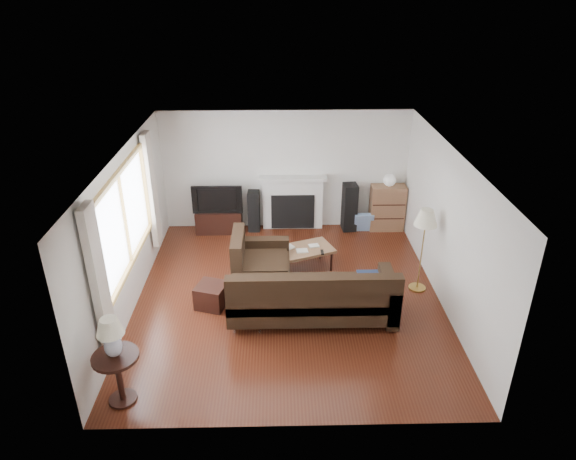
{
  "coord_description": "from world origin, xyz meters",
  "views": [
    {
      "loc": [
        -0.17,
        -7.19,
        4.83
      ],
      "look_at": [
        0.0,
        0.3,
        1.1
      ],
      "focal_mm": 32.0,
      "sensor_mm": 36.0,
      "label": 1
    }
  ],
  "objects_px": {
    "sectional_sofa": "(312,292)",
    "floor_lamp": "(422,250)",
    "tv_stand": "(219,221)",
    "coffee_table": "(302,259)",
    "side_table": "(119,378)",
    "bookshelf": "(387,208)"
  },
  "relations": [
    {
      "from": "sectional_sofa",
      "to": "floor_lamp",
      "type": "height_order",
      "value": "floor_lamp"
    },
    {
      "from": "tv_stand",
      "to": "side_table",
      "type": "bearing_deg",
      "value": -99.07
    },
    {
      "from": "side_table",
      "to": "coffee_table",
      "type": "bearing_deg",
      "value": 52.63
    },
    {
      "from": "bookshelf",
      "to": "floor_lamp",
      "type": "xyz_separation_m",
      "value": [
        0.1,
        -2.32,
        0.26
      ]
    },
    {
      "from": "sectional_sofa",
      "to": "side_table",
      "type": "height_order",
      "value": "sectional_sofa"
    },
    {
      "from": "bookshelf",
      "to": "sectional_sofa",
      "type": "bearing_deg",
      "value": -119.76
    },
    {
      "from": "tv_stand",
      "to": "coffee_table",
      "type": "distance_m",
      "value": 2.31
    },
    {
      "from": "tv_stand",
      "to": "bookshelf",
      "type": "xyz_separation_m",
      "value": [
        3.5,
        0.03,
        0.25
      ]
    },
    {
      "from": "coffee_table",
      "to": "side_table",
      "type": "bearing_deg",
      "value": -148.62
    },
    {
      "from": "floor_lamp",
      "to": "side_table",
      "type": "bearing_deg",
      "value": -150.34
    },
    {
      "from": "side_table",
      "to": "floor_lamp",
      "type": "bearing_deg",
      "value": 29.66
    },
    {
      "from": "bookshelf",
      "to": "side_table",
      "type": "xyz_separation_m",
      "value": [
        -4.27,
        -4.81,
        -0.13
      ]
    },
    {
      "from": "tv_stand",
      "to": "sectional_sofa",
      "type": "bearing_deg",
      "value": -60.44
    },
    {
      "from": "tv_stand",
      "to": "sectional_sofa",
      "type": "relative_size",
      "value": 0.34
    },
    {
      "from": "tv_stand",
      "to": "floor_lamp",
      "type": "xyz_separation_m",
      "value": [
        3.61,
        -2.29,
        0.51
      ]
    },
    {
      "from": "coffee_table",
      "to": "side_table",
      "type": "relative_size",
      "value": 1.56
    },
    {
      "from": "coffee_table",
      "to": "floor_lamp",
      "type": "relative_size",
      "value": 0.75
    },
    {
      "from": "sectional_sofa",
      "to": "coffee_table",
      "type": "distance_m",
      "value": 1.46
    },
    {
      "from": "bookshelf",
      "to": "floor_lamp",
      "type": "bearing_deg",
      "value": -87.45
    },
    {
      "from": "tv_stand",
      "to": "floor_lamp",
      "type": "relative_size",
      "value": 0.64
    },
    {
      "from": "coffee_table",
      "to": "floor_lamp",
      "type": "height_order",
      "value": "floor_lamp"
    },
    {
      "from": "bookshelf",
      "to": "coffee_table",
      "type": "height_order",
      "value": "bookshelf"
    }
  ]
}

